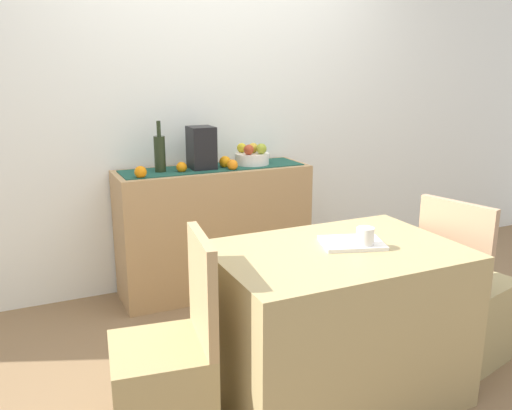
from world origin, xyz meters
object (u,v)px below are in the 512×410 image
at_px(open_book, 352,243).
at_px(chair_by_corner, 464,311).
at_px(wine_bottle, 160,153).
at_px(sideboard_console, 214,230).
at_px(fruit_bowl, 252,159).
at_px(coffee_cup, 365,238).
at_px(coffee_maker, 201,148).
at_px(dining_table, 335,323).
at_px(chair_near_window, 166,385).

distance_m(open_book, chair_by_corner, 0.88).
bearing_deg(wine_bottle, sideboard_console, -0.00).
bearing_deg(fruit_bowl, wine_bottle, 180.00).
xyz_separation_m(coffee_cup, chair_by_corner, (0.71, 0.04, -0.52)).
height_order(wine_bottle, coffee_cup, wine_bottle).
distance_m(wine_bottle, coffee_cup, 1.58).
xyz_separation_m(open_book, chair_by_corner, (0.73, -0.02, -0.48)).
distance_m(coffee_maker, dining_table, 1.57).
height_order(coffee_maker, chair_near_window, coffee_maker).
bearing_deg(fruit_bowl, dining_table, -98.53).
bearing_deg(coffee_cup, sideboard_console, 97.39).
relative_size(coffee_maker, open_book, 1.01).
bearing_deg(coffee_maker, chair_by_corner, -55.52).
distance_m(wine_bottle, chair_by_corner, 2.04).
relative_size(coffee_maker, coffee_cup, 2.90).
bearing_deg(coffee_maker, dining_table, -83.76).
bearing_deg(coffee_cup, wine_bottle, 110.65).
xyz_separation_m(sideboard_console, open_book, (0.16, -1.40, 0.31)).
xyz_separation_m(open_book, chair_near_window, (-0.91, -0.02, -0.48)).
distance_m(fruit_bowl, chair_by_corner, 1.68).
distance_m(wine_bottle, chair_near_window, 1.64).
bearing_deg(coffee_maker, chair_near_window, -115.13).
relative_size(coffee_cup, chair_by_corner, 0.11).
bearing_deg(fruit_bowl, coffee_maker, 180.00).
relative_size(fruit_bowl, coffee_maker, 0.83).
bearing_deg(coffee_maker, fruit_bowl, 0.00).
bearing_deg(sideboard_console, wine_bottle, 180.00).
height_order(open_book, chair_near_window, chair_near_window).
relative_size(fruit_bowl, open_book, 0.84).
height_order(chair_near_window, chair_by_corner, same).
bearing_deg(chair_by_corner, open_book, 178.13).
bearing_deg(open_book, sideboard_console, 114.61).
bearing_deg(wine_bottle, dining_table, -72.87).
xyz_separation_m(coffee_maker, dining_table, (0.15, -1.42, -0.65)).
relative_size(dining_table, chair_by_corner, 1.24).
xyz_separation_m(sideboard_console, wine_bottle, (-0.36, 0.00, 0.56)).
bearing_deg(chair_by_corner, chair_near_window, 179.93).
bearing_deg(fruit_bowl, coffee_cup, -93.87).
height_order(open_book, coffee_cup, coffee_cup).
relative_size(sideboard_console, coffee_maker, 4.63).
distance_m(dining_table, coffee_cup, 0.44).
height_order(coffee_maker, coffee_cup, coffee_maker).
height_order(coffee_maker, open_book, coffee_maker).
bearing_deg(wine_bottle, coffee_cup, -69.35).
bearing_deg(open_book, fruit_bowl, 102.84).
relative_size(sideboard_console, open_book, 4.68).
relative_size(fruit_bowl, wine_bottle, 0.71).
bearing_deg(dining_table, open_book, 12.58).
height_order(sideboard_console, chair_by_corner, chair_by_corner).
bearing_deg(coffee_maker, sideboard_console, 0.00).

